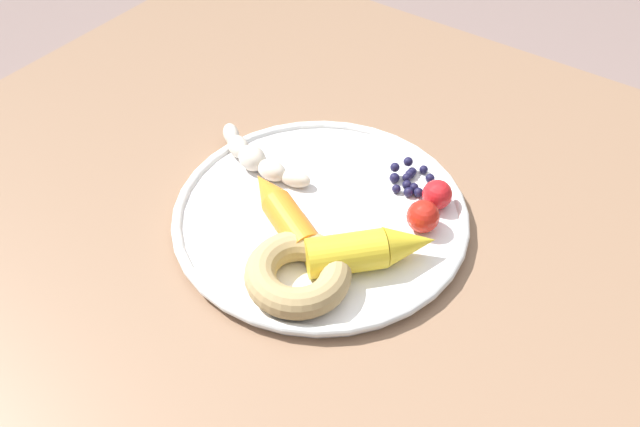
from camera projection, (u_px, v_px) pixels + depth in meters
dining_table at (356, 282)px, 0.80m from camera, size 1.18×0.95×0.71m
plate at (320, 215)px, 0.77m from camera, size 0.33×0.33×0.02m
banana at (256, 158)px, 0.81m from camera, size 0.16×0.06×0.03m
carrot_orange at (281, 209)px, 0.74m from camera, size 0.13×0.09×0.04m
carrot_yellow at (372, 250)px, 0.70m from camera, size 0.12×0.13×0.04m
donut at (298, 274)px, 0.68m from camera, size 0.15×0.15×0.03m
blueberry_pile at (409, 179)px, 0.79m from camera, size 0.05×0.06×0.02m
tomato_near at (423, 216)px, 0.73m from camera, size 0.04×0.04×0.04m
tomato_mid at (437, 195)px, 0.76m from camera, size 0.03×0.03×0.03m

